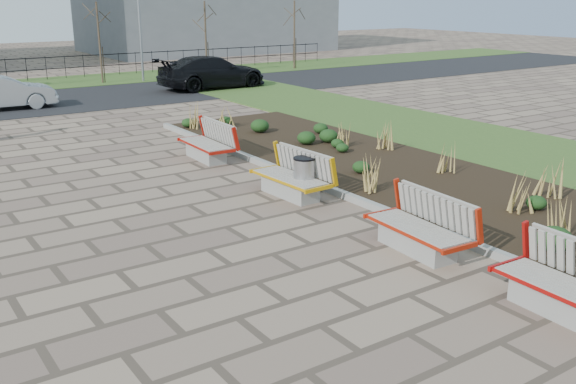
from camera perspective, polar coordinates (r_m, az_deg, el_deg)
ground at (r=9.00m, az=2.94°, el=-11.78°), size 120.00×120.00×0.00m
planting_bed at (r=16.35m, az=9.85°, el=1.61°), size 4.50×18.00×0.10m
planting_curb at (r=14.86m, az=3.36°, el=0.38°), size 0.16×18.00×0.15m
grass_verge_near at (r=19.88m, az=19.80°, el=3.52°), size 5.00×38.00×0.04m
bench_a at (r=9.82m, az=23.51°, el=-7.45°), size 0.97×2.13×1.00m
bench_b at (r=11.44m, az=11.44°, el=-2.89°), size 1.03×2.15×1.00m
bench_c at (r=14.32m, az=0.16°, el=1.53°), size 1.00×2.14×1.00m
bench_d at (r=17.75m, az=-7.36°, el=4.45°), size 0.97×2.13×1.00m
litter_bin at (r=14.25m, az=1.45°, el=1.25°), size 0.48×0.48×0.91m
car_silver at (r=27.85m, az=-24.12°, el=8.08°), size 4.12×1.67×1.33m
car_black at (r=31.62m, az=-6.76°, el=10.54°), size 5.40×2.33×1.55m
tree_d at (r=34.56m, az=-16.41°, el=12.61°), size 1.40×1.40×4.00m
tree_e at (r=36.88m, az=-7.32°, el=13.38°), size 1.40×1.40×4.00m
tree_f at (r=39.97m, az=0.57°, el=13.79°), size 1.40×1.40×4.00m
lamp_east at (r=34.72m, az=-13.06°, el=14.53°), size 0.24×0.60×6.00m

